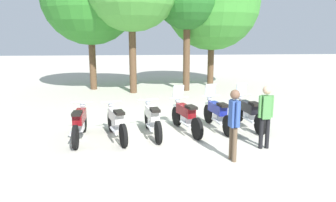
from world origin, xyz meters
TOP-DOWN VIEW (x-y plane):
  - ground_plane at (0.00, 0.00)m, footprint 80.00×80.00m
  - motorcycle_0 at (-2.60, -0.35)m, footprint 0.62×2.19m
  - motorcycle_1 at (-1.57, -0.36)m, footprint 0.83×2.13m
  - motorcycle_2 at (-0.53, -0.14)m, footprint 0.62×2.18m
  - motorcycle_3 at (0.51, 0.11)m, footprint 0.80×2.14m
  - motorcycle_4 at (1.55, 0.33)m, footprint 0.64×2.18m
  - motorcycle_5 at (2.59, 0.41)m, footprint 0.62×2.19m
  - person_0 at (2.35, -1.55)m, footprint 0.40×0.22m
  - person_1 at (1.29, -2.29)m, footprint 0.26×0.41m
  - tree_3 at (3.32, 9.24)m, footprint 5.37×5.37m

SIDE VIEW (x-z plane):
  - ground_plane at x=0.00m, z-range 0.00..0.00m
  - motorcycle_0 at x=-2.60m, z-range 0.01..1.00m
  - motorcycle_1 at x=-1.57m, z-range 0.01..1.00m
  - motorcycle_2 at x=-0.53m, z-range 0.01..1.00m
  - motorcycle_3 at x=0.51m, z-range -0.17..1.20m
  - motorcycle_4 at x=1.55m, z-range -0.17..1.20m
  - motorcycle_5 at x=2.59m, z-range -0.17..1.20m
  - person_0 at x=2.35m, z-range 0.14..1.81m
  - person_1 at x=1.29m, z-range 0.15..1.86m
  - tree_3 at x=3.32m, z-range 1.03..8.48m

